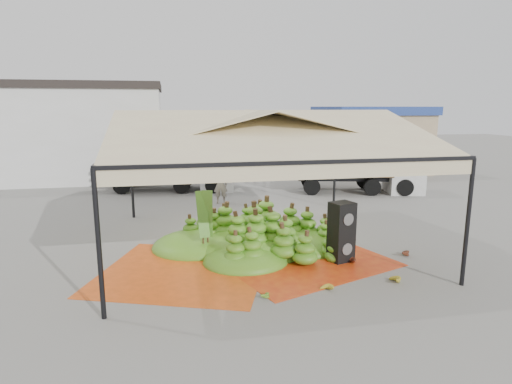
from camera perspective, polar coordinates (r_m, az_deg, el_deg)
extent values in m
plane|color=slate|center=(13.18, 0.46, -6.85)|extent=(90.00, 90.00, 0.00)
cylinder|color=black|center=(8.76, -20.23, -6.76)|extent=(0.10, 0.10, 3.00)
cylinder|color=black|center=(10.89, 26.38, -3.76)|extent=(0.10, 0.10, 3.00)
cylinder|color=black|center=(16.51, -16.25, 1.78)|extent=(0.10, 0.10, 3.00)
cylinder|color=black|center=(17.73, 10.47, 2.68)|extent=(0.10, 0.10, 3.00)
pyramid|color=beige|center=(12.53, 0.49, 8.53)|extent=(8.00, 8.00, 1.00)
cube|color=black|center=(12.57, 0.49, 6.26)|extent=(8.00, 8.00, 0.08)
cube|color=beige|center=(12.59, 0.49, 5.44)|extent=(8.00, 8.00, 0.36)
cube|color=silver|center=(27.31, -27.47, 6.69)|extent=(14.00, 6.00, 5.00)
cube|color=black|center=(27.28, -27.99, 12.34)|extent=(14.30, 6.30, 0.40)
cube|color=tan|center=(28.32, 15.00, 6.28)|extent=(6.00, 5.00, 3.60)
cube|color=navy|center=(28.22, 15.21, 10.42)|extent=(6.30, 5.30, 0.50)
cube|color=#E15315|center=(11.20, -9.62, -10.34)|extent=(5.10, 4.98, 0.01)
cube|color=#D25013|center=(12.20, 4.97, -8.38)|extent=(5.51, 5.63, 0.01)
ellipsoid|color=#3E811A|center=(12.59, -0.29, -4.69)|extent=(7.08, 6.36, 1.27)
ellipsoid|color=#B78C24|center=(10.84, 17.70, -10.90)|extent=(0.51, 0.43, 0.23)
ellipsoid|color=gold|center=(10.03, 9.35, -12.43)|extent=(0.55, 0.55, 0.20)
ellipsoid|color=#562013|center=(12.80, 18.86, -7.51)|extent=(0.64, 0.61, 0.23)
ellipsoid|color=#5D2415|center=(11.74, 12.20, -8.84)|extent=(0.64, 0.60, 0.23)
ellipsoid|color=#3C7117|center=(9.63, 0.87, -13.37)|extent=(0.50, 0.48, 0.18)
ellipsoid|color=#366E16|center=(11.16, -4.00, 3.62)|extent=(0.24, 0.24, 0.20)
ellipsoid|color=#366E16|center=(11.46, 3.47, 3.83)|extent=(0.24, 0.24, 0.20)
ellipsoid|color=#366E16|center=(11.93, 10.46, 3.96)|extent=(0.24, 0.24, 0.20)
cube|color=black|center=(11.85, 11.24, -7.12)|extent=(0.71, 0.66, 0.81)
cube|color=black|center=(11.62, 11.39, -3.32)|extent=(0.71, 0.66, 0.81)
imported|color=gray|center=(18.40, -4.76, 0.97)|extent=(0.63, 0.45, 1.63)
cube|color=#492718|center=(21.78, -12.90, 2.66)|extent=(4.70, 2.69, 0.11)
cube|color=silver|center=(21.46, -5.15, 3.01)|extent=(1.88, 2.17, 2.05)
cylinder|color=black|center=(21.35, -17.47, 0.80)|extent=(0.83, 0.38, 0.80)
cylinder|color=black|center=(23.05, -16.39, 1.61)|extent=(0.83, 0.38, 0.80)
cylinder|color=black|center=(20.82, -9.86, 0.90)|extent=(0.83, 0.38, 0.80)
cylinder|color=black|center=(22.56, -9.34, 1.72)|extent=(0.83, 0.38, 0.80)
cylinder|color=black|center=(20.69, -5.70, 0.95)|extent=(0.83, 0.38, 0.80)
cylinder|color=black|center=(22.44, -5.50, 1.77)|extent=(0.83, 0.38, 0.80)
ellipsoid|color=#467318|center=(21.72, -12.95, 3.82)|extent=(3.76, 2.12, 0.62)
cube|color=yellow|center=(21.60, -11.82, 4.78)|extent=(2.02, 2.02, 0.22)
cube|color=#52331B|center=(21.29, 11.55, 2.50)|extent=(4.77, 3.04, 0.11)
cube|color=silver|center=(21.93, 19.09, 2.59)|extent=(2.01, 2.27, 2.03)
cylinder|color=black|center=(20.32, 7.45, 0.71)|extent=(0.83, 0.45, 0.79)
cylinder|color=black|center=(22.05, 7.06, 1.55)|extent=(0.83, 0.45, 0.79)
cylinder|color=black|center=(20.76, 15.23, 0.63)|extent=(0.83, 0.45, 0.79)
cylinder|color=black|center=(22.45, 14.26, 1.46)|extent=(0.83, 0.45, 0.79)
cylinder|color=black|center=(21.14, 19.20, 0.58)|extent=(0.83, 0.45, 0.79)
cylinder|color=black|center=(22.81, 17.95, 1.41)|extent=(0.83, 0.45, 0.79)
ellipsoid|color=#377418|center=(21.23, 11.59, 3.68)|extent=(3.81, 2.40, 0.62)
cube|color=gold|center=(21.26, 12.81, 4.60)|extent=(2.14, 2.13, 0.22)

